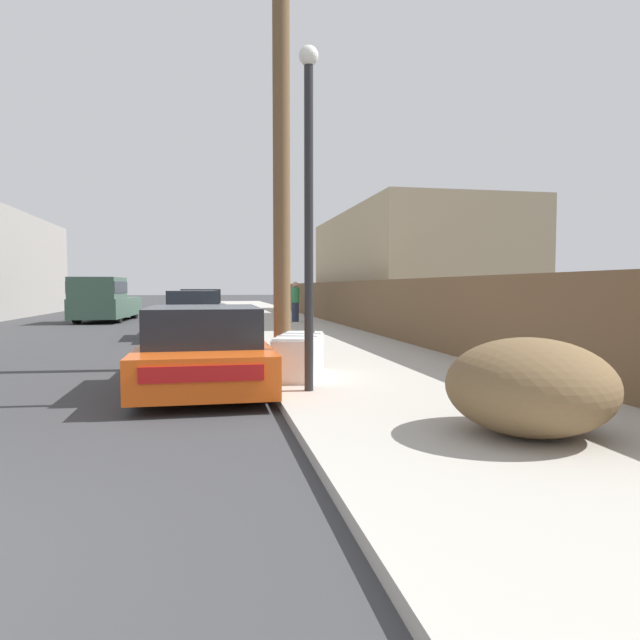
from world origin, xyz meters
name	(u,v)px	position (x,y,z in m)	size (l,w,h in m)	color
sidewalk_curb	(273,318)	(5.30, 23.50, 0.06)	(4.20, 63.00, 0.12)	#ADA89E
discarded_fridge	(299,356)	(3.73, 5.88, 0.45)	(1.05, 1.71, 0.68)	silver
parked_sports_car_red	(204,349)	(2.28, 6.02, 0.56)	(1.85, 4.66, 1.23)	#E05114
car_parked_mid	(191,315)	(1.83, 14.83, 0.66)	(2.01, 4.53, 1.41)	gray
car_parked_far	(200,307)	(1.99, 22.03, 0.67)	(2.05, 4.76, 1.43)	gray
pickup_truck	(104,300)	(-2.14, 23.47, 0.95)	(2.30, 5.98, 1.93)	#385647
utility_pole	(281,100)	(3.70, 7.73, 4.94)	(1.80, 0.32, 9.43)	brown
street_lamp	(309,193)	(3.67, 4.64, 2.76)	(0.26, 0.26, 4.54)	#232326
brush_pile	(530,386)	(5.32, 1.99, 0.58)	(1.56, 1.61, 0.92)	brown
wooden_fence	(342,303)	(7.25, 17.87, 0.92)	(0.08, 35.18, 1.60)	brown
building_right_house	(409,268)	(11.11, 21.30, 2.38)	(6.00, 12.77, 4.75)	tan
pedestrian	(295,301)	(5.79, 19.85, 0.94)	(0.34, 0.34, 1.62)	#282D42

